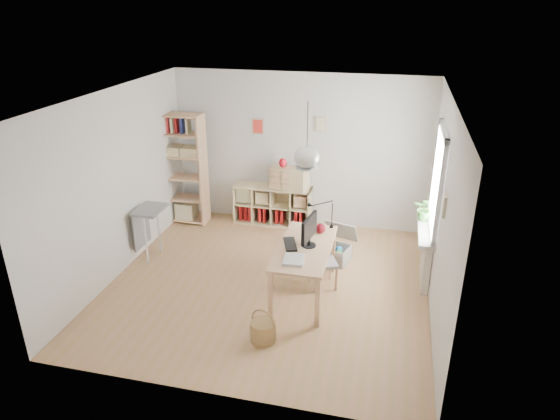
% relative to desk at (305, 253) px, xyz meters
% --- Properties ---
extents(ground, '(4.50, 4.50, 0.00)m').
position_rel_desk_xyz_m(ground, '(-0.55, 0.15, -0.66)').
color(ground, tan).
rests_on(ground, ground).
extents(room_shell, '(4.50, 4.50, 4.50)m').
position_rel_desk_xyz_m(room_shell, '(-0.00, 0.00, 1.34)').
color(room_shell, white).
rests_on(room_shell, ground).
extents(window_unit, '(0.07, 1.16, 1.46)m').
position_rel_desk_xyz_m(window_unit, '(1.68, 0.75, 0.89)').
color(window_unit, white).
rests_on(window_unit, ground).
extents(radiator, '(0.10, 0.80, 0.80)m').
position_rel_desk_xyz_m(radiator, '(1.64, 0.75, -0.26)').
color(radiator, white).
rests_on(radiator, ground).
extents(windowsill, '(0.22, 1.20, 0.06)m').
position_rel_desk_xyz_m(windowsill, '(1.59, 0.75, 0.17)').
color(windowsill, silver).
rests_on(windowsill, radiator).
extents(desk, '(0.70, 1.50, 0.75)m').
position_rel_desk_xyz_m(desk, '(0.00, 0.00, 0.00)').
color(desk, '#DFAE80').
rests_on(desk, ground).
extents(cube_shelf, '(1.40, 0.38, 0.72)m').
position_rel_desk_xyz_m(cube_shelf, '(-1.02, 2.23, -0.36)').
color(cube_shelf, beige).
rests_on(cube_shelf, ground).
extents(tall_bookshelf, '(0.80, 0.38, 2.00)m').
position_rel_desk_xyz_m(tall_bookshelf, '(-2.59, 1.95, 0.43)').
color(tall_bookshelf, '#DFAE80').
rests_on(tall_bookshelf, ground).
extents(side_table, '(0.40, 0.55, 0.85)m').
position_rel_desk_xyz_m(side_table, '(-2.59, 0.50, 0.01)').
color(side_table, gray).
rests_on(side_table, ground).
extents(chair, '(0.47, 0.47, 0.73)m').
position_rel_desk_xyz_m(chair, '(0.20, 0.32, -0.24)').
color(chair, gray).
rests_on(chair, ground).
extents(wicker_basket, '(0.31, 0.31, 0.44)m').
position_rel_desk_xyz_m(wicker_basket, '(-0.29, -1.11, -0.51)').
color(wicker_basket, '#A9834C').
rests_on(wicker_basket, ground).
extents(storage_chest, '(0.68, 0.72, 0.55)m').
position_rel_desk_xyz_m(storage_chest, '(0.27, 1.09, -0.48)').
color(storage_chest, silver).
rests_on(storage_chest, ground).
extents(monitor, '(0.20, 0.49, 0.43)m').
position_rel_desk_xyz_m(monitor, '(0.05, 0.03, 0.33)').
color(monitor, black).
rests_on(monitor, desk).
extents(keyboard, '(0.28, 0.44, 0.02)m').
position_rel_desk_xyz_m(keyboard, '(-0.20, 0.00, 0.10)').
color(keyboard, black).
rests_on(keyboard, desk).
extents(task_lamp, '(0.38, 0.14, 0.40)m').
position_rel_desk_xyz_m(task_lamp, '(0.08, 0.62, 0.37)').
color(task_lamp, black).
rests_on(task_lamp, desk).
extents(yarn_ball, '(0.14, 0.14, 0.14)m').
position_rel_desk_xyz_m(yarn_ball, '(0.14, 0.45, 0.17)').
color(yarn_ball, '#4A090F').
rests_on(yarn_ball, desk).
extents(paper_tray, '(0.28, 0.34, 0.03)m').
position_rel_desk_xyz_m(paper_tray, '(-0.07, -0.42, 0.11)').
color(paper_tray, silver).
rests_on(paper_tray, desk).
extents(drawer_chest, '(0.69, 0.41, 0.37)m').
position_rel_desk_xyz_m(drawer_chest, '(-0.70, 2.19, 0.25)').
color(drawer_chest, beige).
rests_on(drawer_chest, cube_shelf).
extents(red_vase, '(0.14, 0.14, 0.17)m').
position_rel_desk_xyz_m(red_vase, '(-0.81, 2.19, 0.52)').
color(red_vase, '#A50D19').
rests_on(red_vase, drawer_chest).
extents(potted_plant, '(0.38, 0.36, 0.35)m').
position_rel_desk_xyz_m(potted_plant, '(1.57, 1.01, 0.38)').
color(potted_plant, '#2F6024').
rests_on(potted_plant, windowsill).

